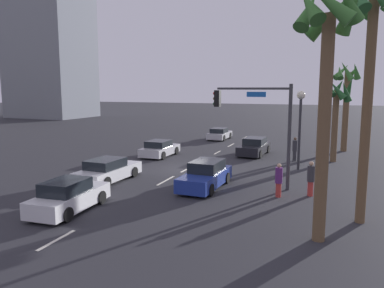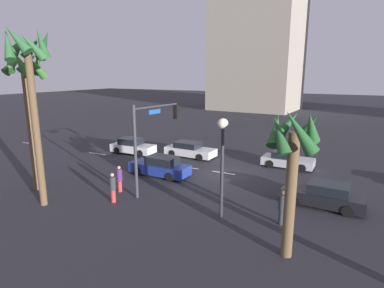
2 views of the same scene
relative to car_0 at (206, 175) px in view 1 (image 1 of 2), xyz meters
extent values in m
plane|color=#28282D|center=(-4.14, -2.75, -0.69)|extent=(220.00, 220.00, 0.00)
cube|color=silver|center=(-22.14, -2.75, -0.68)|extent=(2.15, 0.14, 0.01)
cube|color=silver|center=(-16.10, -2.75, -0.68)|extent=(2.27, 0.14, 0.01)
cube|color=silver|center=(-11.46, -2.75, -0.68)|extent=(1.87, 0.14, 0.01)
cube|color=silver|center=(-4.04, -2.75, -0.68)|extent=(1.93, 0.14, 0.01)
cube|color=silver|center=(-0.66, -2.75, -0.68)|extent=(2.43, 0.14, 0.01)
cube|color=silver|center=(9.05, -2.75, -0.68)|extent=(2.02, 0.14, 0.01)
cube|color=navy|center=(0.07, 0.00, -0.15)|extent=(4.70, 1.87, 0.74)
cube|color=black|center=(-0.21, 0.01, 0.52)|extent=(2.27, 1.59, 0.60)
cylinder|color=black|center=(1.53, 0.77, -0.37)|extent=(0.65, 0.24, 0.64)
cylinder|color=black|center=(1.48, -0.86, -0.37)|extent=(0.65, 0.24, 0.64)
cylinder|color=black|center=(-1.35, 0.86, -0.37)|extent=(0.65, 0.24, 0.64)
cylinder|color=black|center=(-1.40, -0.77, -0.37)|extent=(0.65, 0.24, 0.64)
cube|color=black|center=(-11.50, 0.42, -0.17)|extent=(4.61, 2.07, 0.72)
cube|color=black|center=(-11.77, 0.44, 0.46)|extent=(2.26, 1.71, 0.53)
cylinder|color=black|center=(-10.05, 1.19, -0.37)|extent=(0.65, 0.26, 0.64)
cylinder|color=black|center=(-10.15, -0.51, -0.37)|extent=(0.65, 0.26, 0.64)
cylinder|color=black|center=(-12.84, 1.35, -0.37)|extent=(0.65, 0.26, 0.64)
cylinder|color=black|center=(-12.94, -0.35, -0.37)|extent=(0.65, 0.26, 0.64)
cube|color=silver|center=(0.55, -5.96, -0.18)|extent=(4.77, 2.04, 0.68)
cube|color=black|center=(0.83, -5.97, 0.42)|extent=(2.32, 1.71, 0.53)
cylinder|color=black|center=(-0.95, -6.76, -0.37)|extent=(0.65, 0.25, 0.64)
cylinder|color=black|center=(-0.87, -5.03, -0.37)|extent=(0.65, 0.25, 0.64)
cylinder|color=black|center=(1.96, -6.89, -0.37)|extent=(0.65, 0.25, 0.64)
cylinder|color=black|center=(2.04, -5.15, -0.37)|extent=(0.65, 0.25, 0.64)
cube|color=silver|center=(6.03, -4.49, -0.16)|extent=(4.37, 1.90, 0.73)
cube|color=black|center=(6.29, -4.48, 0.49)|extent=(2.13, 1.59, 0.58)
cylinder|color=black|center=(4.74, -5.35, -0.37)|extent=(0.65, 0.25, 0.64)
cylinder|color=black|center=(4.67, -3.75, -0.37)|extent=(0.65, 0.25, 0.64)
cylinder|color=black|center=(7.40, -5.22, -0.37)|extent=(0.65, 0.25, 0.64)
cylinder|color=black|center=(7.33, -3.63, -0.37)|extent=(0.65, 0.25, 0.64)
cube|color=#B7B7BC|center=(-8.18, -6.66, -0.21)|extent=(4.12, 1.93, 0.64)
cube|color=black|center=(-7.93, -6.66, 0.37)|extent=(1.99, 1.67, 0.51)
cylinder|color=black|center=(-9.46, -7.50, -0.37)|extent=(0.64, 0.23, 0.64)
cylinder|color=black|center=(-9.42, -5.76, -0.37)|extent=(0.64, 0.23, 0.64)
cylinder|color=black|center=(-6.93, -7.56, -0.37)|extent=(0.64, 0.23, 0.64)
cylinder|color=black|center=(-6.89, -5.81, -0.37)|extent=(0.64, 0.23, 0.64)
cube|color=#B7B7BC|center=(-19.88, -5.01, -0.22)|extent=(4.09, 1.76, 0.61)
cube|color=black|center=(-19.63, -5.01, 0.32)|extent=(1.97, 1.54, 0.47)
cylinder|color=black|center=(-21.15, -5.83, -0.37)|extent=(0.64, 0.22, 0.64)
cylinder|color=black|center=(-21.14, -4.18, -0.37)|extent=(0.64, 0.22, 0.64)
cylinder|color=black|center=(-18.61, -5.84, -0.37)|extent=(0.64, 0.22, 0.64)
cylinder|color=black|center=(-18.61, -4.19, -0.37)|extent=(0.64, 0.22, 0.64)
cylinder|color=#38383D|center=(-1.10, 4.36, 2.19)|extent=(0.20, 0.20, 5.75)
cylinder|color=#38383D|center=(-1.33, 2.27, 4.81)|extent=(0.57, 4.19, 0.12)
cube|color=black|center=(-1.55, 0.19, 4.24)|extent=(0.35, 0.35, 0.95)
sphere|color=red|center=(-1.57, 0.01, 4.53)|extent=(0.20, 0.20, 0.20)
sphere|color=#392605|center=(-1.57, 0.01, 4.23)|extent=(0.20, 0.20, 0.20)
sphere|color=black|center=(-1.57, 0.01, 3.93)|extent=(0.20, 0.20, 0.20)
cube|color=#1959B2|center=(-1.30, 2.48, 4.49)|extent=(0.16, 1.10, 0.28)
cylinder|color=#2D2D33|center=(-6.77, 4.43, 1.71)|extent=(0.18, 0.18, 4.79)
sphere|color=#F2EACC|center=(-6.77, 4.43, 4.38)|extent=(0.56, 0.56, 0.56)
cylinder|color=#BF3833|center=(0.49, 4.09, -0.32)|extent=(0.39, 0.39, 0.73)
cylinder|color=#59266B|center=(0.49, 4.09, 0.44)|extent=(0.52, 0.52, 0.80)
sphere|color=tan|center=(0.49, 4.09, 0.95)|extent=(0.22, 0.22, 0.22)
cylinder|color=#333338|center=(-9.84, 3.88, -0.30)|extent=(0.39, 0.39, 0.77)
cylinder|color=#333338|center=(-9.84, 3.88, 0.50)|extent=(0.52, 0.52, 0.84)
sphere|color=brown|center=(-9.84, 3.88, 1.03)|extent=(0.23, 0.23, 0.23)
cylinder|color=#BF3833|center=(-0.29, 5.60, -0.31)|extent=(0.39, 0.39, 0.76)
cylinder|color=#333338|center=(-0.29, 5.60, 0.49)|extent=(0.52, 0.52, 0.83)
sphere|color=tan|center=(-0.29, 5.60, 1.02)|extent=(0.23, 0.23, 0.23)
cylinder|color=brown|center=(-16.13, 7.49, 2.76)|extent=(0.51, 0.51, 6.89)
cone|color=#38702D|center=(-15.28, 7.35, 6.27)|extent=(0.77, 1.42, 1.76)
cone|color=#38702D|center=(-15.79, 8.10, 6.26)|extent=(1.29, 1.05, 1.50)
cone|color=#38702D|center=(-16.64, 7.88, 6.15)|extent=(1.20, 1.34, 1.36)
cone|color=#38702D|center=(-16.81, 6.97, 6.28)|extent=(1.44, 1.66, 1.57)
cone|color=#38702D|center=(-16.02, 6.83, 6.18)|extent=(1.34, 0.75, 1.39)
cylinder|color=brown|center=(5.69, 6.25, 3.32)|extent=(0.45, 0.45, 8.02)
cone|color=#38702D|center=(6.57, 6.24, 7.51)|extent=(0.57, 1.70, 1.58)
cone|color=#38702D|center=(6.15, 6.80, 7.58)|extent=(1.39, 1.28, 1.47)
cone|color=#38702D|center=(5.09, 6.96, 7.59)|extent=(1.42, 1.33, 1.91)
cone|color=#38702D|center=(4.77, 6.19, 7.35)|extent=(0.67, 1.73, 1.71)
cone|color=#38702D|center=(5.37, 5.53, 7.52)|extent=(1.51, 1.09, 1.58)
cone|color=#38702D|center=(6.14, 5.62, 7.55)|extent=(1.53, 1.32, 1.51)
cylinder|color=brown|center=(3.09, 7.78, 3.81)|extent=(0.39, 0.39, 8.99)
cone|color=#2D6633|center=(2.35, 8.01, 8.25)|extent=(0.96, 1.55, 1.54)
cylinder|color=brown|center=(-10.64, 6.65, 1.98)|extent=(0.46, 0.46, 5.33)
cone|color=#235628|center=(-9.92, 6.69, 4.68)|extent=(0.64, 1.37, 1.48)
cone|color=#235628|center=(-10.19, 7.25, 4.59)|extent=(1.29, 1.16, 1.60)
cone|color=#235628|center=(-10.94, 7.50, 4.81)|extent=(1.57, 1.01, 1.81)
cone|color=#235628|center=(-11.24, 6.76, 4.88)|extent=(0.75, 1.14, 1.34)
cone|color=#235628|center=(-11.01, 6.09, 4.77)|extent=(1.39, 1.19, 1.39)
cone|color=#235628|center=(-10.24, 6.13, 4.81)|extent=(1.35, 1.23, 1.35)
cube|color=slate|center=(-39.95, -44.31, 15.70)|extent=(11.41, 14.60, 32.78)
camera|label=1|loc=(19.84, 6.58, 4.84)|focal=35.81mm
camera|label=2|loc=(-12.59, 19.10, 6.84)|focal=29.32mm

